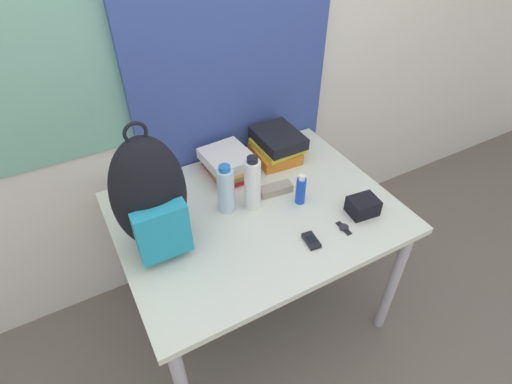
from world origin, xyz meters
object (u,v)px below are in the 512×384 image
Objects in this scene: backpack at (151,199)px; sports_bottle at (253,184)px; camera_pouch at (363,206)px; water_bottle at (226,190)px; sunscreen_bottle at (301,190)px; book_stack_left at (227,163)px; sunglasses_case at (276,189)px; wristwatch at (344,228)px; book_stack_center at (277,145)px; cell_phone at (311,241)px.

sports_bottle is (0.42, 0.02, -0.11)m from backpack.
camera_pouch is at bearing -16.67° from backpack.
sunscreen_bottle is at bearing -20.50° from water_bottle.
sunglasses_case is at bearing -61.82° from book_stack_left.
wristwatch is at bearing -66.09° from book_stack_left.
book_stack_left is at bearing 118.18° from sunglasses_case.
book_stack_center reaches higher than camera_pouch.
sunscreen_bottle is 0.93× the size of sunglasses_case.
sunglasses_case is at bearing 5.08° from backpack.
backpack is at bearing -177.37° from sports_bottle.
cell_phone is 0.58× the size of sunglasses_case.
book_stack_center is (0.70, 0.28, -0.16)m from backpack.
sports_bottle is (-0.01, -0.27, 0.07)m from book_stack_left.
sports_bottle reaches higher than camera_pouch.
water_bottle is at bearing 137.26° from wristwatch.
backpack is at bearing 174.69° from sunscreen_bottle.
water_bottle is 2.84× the size of wristwatch.
sunscreen_bottle reaches higher than cell_phone.
cell_phone is at bearing -71.81° from sports_bottle.
sunglasses_case is at bearing 110.68° from wristwatch.
sunscreen_bottle reaches higher than book_stack_left.
wristwatch is at bearing -42.74° from water_bottle.
backpack is at bearing 151.82° from cell_phone.
book_stack_left reaches higher than camera_pouch.
sports_bottle is at bearing 158.25° from sunscreen_bottle.
book_stack_left is 1.79× the size of sunscreen_bottle.
wristwatch is (-0.02, -0.56, -0.07)m from book_stack_center.
sunscreen_bottle is 0.24m from wristwatch.
camera_pouch is (0.29, 0.04, 0.03)m from cell_phone.
sunscreen_bottle is (0.30, -0.11, -0.04)m from water_bottle.
sunglasses_case is (0.13, 0.03, -0.10)m from sports_bottle.
water_bottle is (-0.38, -0.23, 0.04)m from book_stack_center.
camera_pouch is (0.25, -0.29, 0.02)m from sunglasses_case.
water_bottle is at bearing 161.76° from sports_bottle.
book_stack_center is (0.27, -0.00, 0.02)m from book_stack_left.
sunglasses_case is at bearing 130.96° from camera_pouch.
sports_bottle is 0.33m from cell_phone.
book_stack_left reaches higher than cell_phone.
water_bottle reaches higher than book_stack_left.
cell_phone is at bearing -112.89° from sunscreen_bottle.
cell_phone is (-0.18, -0.56, -0.06)m from book_stack_center.
water_bottle is at bearing 148.93° from camera_pouch.
book_stack_left is 3.24× the size of wristwatch.
camera_pouch is at bearing -34.19° from sports_bottle.
backpack is at bearing -146.33° from book_stack_left.
camera_pouch is 0.14m from wristwatch.
book_stack_left is at bearing 113.91° from wristwatch.
water_bottle is 1.46× the size of sunglasses_case.
cell_phone is at bearing -107.59° from book_stack_center.
water_bottle reaches higher than wristwatch.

